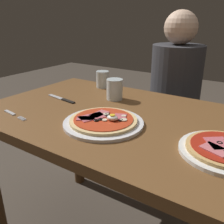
% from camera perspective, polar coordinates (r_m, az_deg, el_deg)
% --- Properties ---
extents(dining_table, '(1.20, 0.75, 0.76)m').
position_cam_1_polar(dining_table, '(1.08, 1.90, -6.74)').
color(dining_table, brown).
rests_on(dining_table, ground).
extents(pizza_foreground, '(0.30, 0.30, 0.05)m').
position_cam_1_polar(pizza_foreground, '(0.93, -2.14, -2.16)').
color(pizza_foreground, white).
rests_on(pizza_foreground, dining_table).
extents(water_glass_near, '(0.07, 0.07, 0.09)m').
position_cam_1_polar(water_glass_near, '(1.42, -2.19, 7.37)').
color(water_glass_near, silver).
rests_on(water_glass_near, dining_table).
extents(water_glass_far, '(0.08, 0.08, 0.10)m').
position_cam_1_polar(water_glass_far, '(1.20, 0.60, 5.00)').
color(water_glass_far, silver).
rests_on(water_glass_far, dining_table).
extents(fork, '(0.16, 0.04, 0.00)m').
position_cam_1_polar(fork, '(1.10, -21.97, -0.49)').
color(fork, silver).
rests_on(fork, dining_table).
extents(knife, '(0.20, 0.05, 0.01)m').
position_cam_1_polar(knife, '(1.23, -11.32, 2.92)').
color(knife, silver).
rests_on(knife, dining_table).
extents(diner_person, '(0.32, 0.32, 1.18)m').
position_cam_1_polar(diner_person, '(1.69, 13.98, 0.64)').
color(diner_person, black).
rests_on(diner_person, ground).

